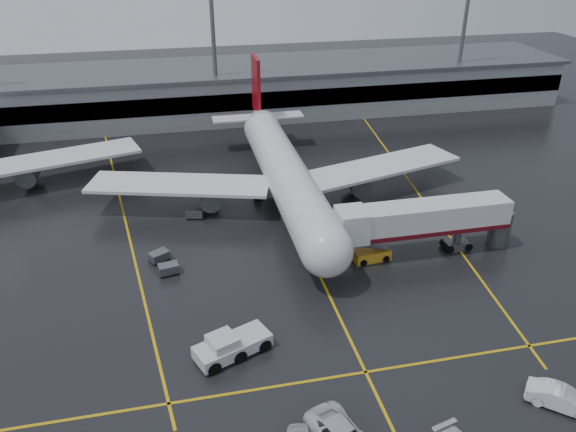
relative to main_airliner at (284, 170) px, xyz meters
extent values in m
plane|color=black|center=(0.00, -9.70, -4.21)|extent=(220.00, 220.00, 0.00)
cube|color=gold|center=(0.00, -9.70, -4.20)|extent=(0.25, 90.00, 0.02)
cube|color=gold|center=(0.00, -31.70, -4.20)|extent=(60.00, 0.25, 0.02)
cube|color=gold|center=(-20.00, 0.30, -4.20)|extent=(9.99, 69.35, 0.02)
cube|color=gold|center=(18.00, 0.30, -4.20)|extent=(7.57, 69.64, 0.02)
cube|color=gray|center=(0.00, 38.30, -0.21)|extent=(120.00, 18.00, 8.00)
cube|color=black|center=(0.00, 29.50, 0.29)|extent=(120.00, 0.40, 3.00)
cube|color=#595B60|center=(0.00, 38.30, 4.09)|extent=(122.00, 19.00, 0.60)
cylinder|color=#595B60|center=(-5.00, 32.30, 8.29)|extent=(0.70, 0.70, 25.00)
cylinder|color=#595B60|center=(40.00, 32.30, 8.29)|extent=(0.70, 0.70, 25.00)
cylinder|color=silver|center=(0.00, -1.70, -0.01)|extent=(5.20, 36.00, 5.20)
sphere|color=silver|center=(0.00, -19.70, -0.01)|extent=(5.20, 5.20, 5.20)
cone|color=silver|center=(0.00, 19.30, 0.59)|extent=(4.94, 8.00, 4.94)
cube|color=maroon|center=(0.00, 20.30, 5.49)|extent=(0.50, 5.50, 8.50)
cube|color=silver|center=(0.00, 19.30, 0.79)|extent=(14.00, 3.00, 0.25)
cube|color=silver|center=(-13.00, 0.30, -0.81)|extent=(22.80, 11.83, 0.40)
cube|color=silver|center=(13.00, 0.30, -0.81)|extent=(22.80, 11.83, 0.40)
cylinder|color=#595B60|center=(-9.50, -0.70, -2.21)|extent=(2.60, 4.50, 2.60)
cylinder|color=#595B60|center=(9.50, -0.70, -2.21)|extent=(2.60, 4.50, 2.60)
cylinder|color=#595B60|center=(0.00, -16.70, -3.21)|extent=(0.56, 0.56, 2.00)
cylinder|color=#595B60|center=(-3.20, 1.30, -3.21)|extent=(0.56, 0.56, 2.00)
cylinder|color=#595B60|center=(3.20, 1.30, -3.21)|extent=(0.56, 0.56, 2.00)
cylinder|color=black|center=(0.00, -16.70, -3.76)|extent=(0.40, 1.10, 1.10)
cylinder|color=black|center=(-3.20, 1.30, -3.66)|extent=(1.00, 1.40, 1.40)
cylinder|color=black|center=(3.20, 1.30, -3.66)|extent=(1.00, 1.40, 1.40)
cube|color=silver|center=(-29.00, 12.30, -0.81)|extent=(22.80, 11.83, 0.40)
cylinder|color=#595B60|center=(-32.50, 11.30, -2.21)|extent=(2.60, 4.50, 2.60)
cube|color=silver|center=(12.00, -15.70, 0.19)|extent=(18.00, 3.20, 3.00)
cube|color=#530B12|center=(12.00, -15.70, -1.11)|extent=(18.00, 3.30, 0.50)
cube|color=silver|center=(3.80, -15.70, 0.19)|extent=(3.00, 3.40, 3.30)
cylinder|color=#595B60|center=(16.00, -15.70, -2.71)|extent=(0.80, 0.80, 3.00)
cube|color=#595B60|center=(16.00, -15.70, -3.76)|extent=(2.60, 1.60, 0.90)
cylinder|color=#595B60|center=(21.00, -15.70, -2.21)|extent=(2.40, 2.40, 4.00)
cylinder|color=black|center=(14.90, -15.70, -3.76)|extent=(0.90, 1.80, 0.90)
cylinder|color=black|center=(17.10, -15.70, -3.76)|extent=(0.90, 1.80, 0.90)
cube|color=silver|center=(-10.08, -27.28, -3.39)|extent=(6.87, 4.77, 1.09)
cube|color=silver|center=(-10.93, -27.63, -2.48)|extent=(2.85, 2.85, 0.91)
cube|color=black|center=(-10.93, -27.63, -2.48)|extent=(2.57, 2.57, 0.82)
cylinder|color=black|center=(-12.28, -28.18, -3.71)|extent=(2.13, 2.98, 1.19)
cylinder|color=black|center=(-10.08, -27.28, -3.71)|extent=(2.13, 2.98, 1.19)
cylinder|color=black|center=(-7.89, -26.39, -3.71)|extent=(2.13, 2.98, 1.19)
cube|color=orange|center=(6.17, -15.91, -3.61)|extent=(4.03, 1.99, 1.19)
cube|color=#595B60|center=(6.17, -15.91, -2.48)|extent=(3.83, 1.33, 1.36)
cylinder|color=black|center=(4.88, -16.03, -3.88)|extent=(0.93, 1.90, 0.76)
cylinder|color=black|center=(7.46, -15.79, -3.88)|extent=(0.93, 1.90, 0.76)
imported|color=white|center=(12.91, -38.21, -3.38)|extent=(4.97, 4.66, 1.67)
cube|color=#595B60|center=(-14.95, -14.04, -3.56)|extent=(2.21, 1.65, 0.90)
cylinder|color=black|center=(-15.64, -14.68, -4.03)|extent=(0.40, 0.20, 0.40)
cylinder|color=black|center=(-14.07, -14.38, -4.03)|extent=(0.40, 0.20, 0.40)
cylinder|color=black|center=(-15.83, -13.70, -4.03)|extent=(0.40, 0.20, 0.40)
cylinder|color=black|center=(-14.26, -13.40, -4.03)|extent=(0.40, 0.20, 0.40)
cube|color=#595B60|center=(-15.85, -11.36, -3.56)|extent=(2.38, 2.14, 0.90)
cylinder|color=black|center=(-16.28, -12.20, -4.03)|extent=(0.40, 0.20, 0.40)
cylinder|color=black|center=(-14.91, -11.38, -4.03)|extent=(0.40, 0.20, 0.40)
cylinder|color=black|center=(-16.80, -11.35, -4.03)|extent=(0.40, 0.20, 0.40)
cylinder|color=black|center=(-15.43, -10.52, -4.03)|extent=(0.40, 0.20, 0.40)
cube|color=#595B60|center=(-11.50, -2.40, -3.56)|extent=(2.24, 1.71, 0.90)
cylinder|color=black|center=(-12.40, -2.71, -4.03)|extent=(0.40, 0.20, 0.40)
cylinder|color=black|center=(-10.84, -3.07, -4.03)|extent=(0.40, 0.20, 0.40)
cylinder|color=black|center=(-12.17, -1.74, -4.03)|extent=(0.40, 0.20, 0.40)
cylinder|color=black|center=(-10.61, -2.09, -4.03)|extent=(0.40, 0.20, 0.40)
camera|label=1|loc=(-13.26, -63.35, 27.90)|focal=35.01mm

